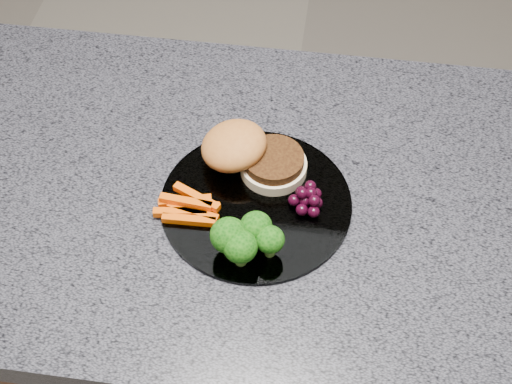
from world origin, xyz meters
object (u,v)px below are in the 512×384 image
plate (256,203)px  burger (248,154)px  island_cabinet (242,343)px  grape_bunch (308,199)px

plate → burger: burger is taller
island_cabinet → plate: size_ratio=4.62×
island_cabinet → burger: (0.01, 0.04, 0.50)m
plate → burger: (-0.02, 0.06, 0.02)m
grape_bunch → burger: bearing=146.6°
plate → burger: bearing=107.6°
plate → grape_bunch: bearing=3.5°
burger → grape_bunch: bearing=-26.1°
island_cabinet → grape_bunch: (0.10, -0.02, 0.49)m
island_cabinet → grape_bunch: size_ratio=24.31×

